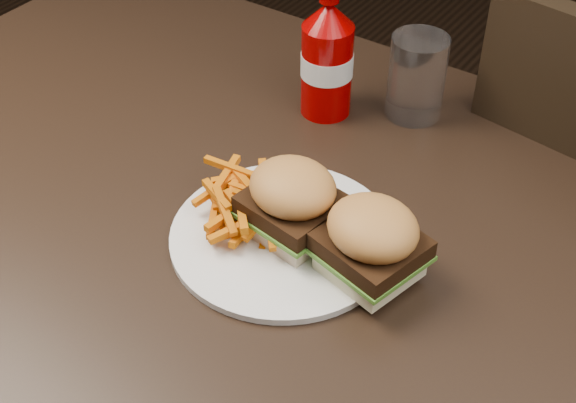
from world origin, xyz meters
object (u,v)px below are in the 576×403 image
Objects in this scene: tumbler at (416,78)px; dining_table at (248,201)px; plate at (283,236)px; ketchup_bottle at (327,73)px.

dining_table is at bearing -109.35° from tumbler.
dining_table is 0.10m from plate.
ketchup_bottle is 1.15× the size of tumbler.
ketchup_bottle is 0.12m from tumbler.
plate is (0.09, -0.05, 0.03)m from dining_table.
tumbler is at bearing 70.65° from dining_table.
dining_table is 0.29m from tumbler.
ketchup_bottle reaches higher than tumbler.
plate is 2.14× the size of tumbler.
plate reaches higher than dining_table.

